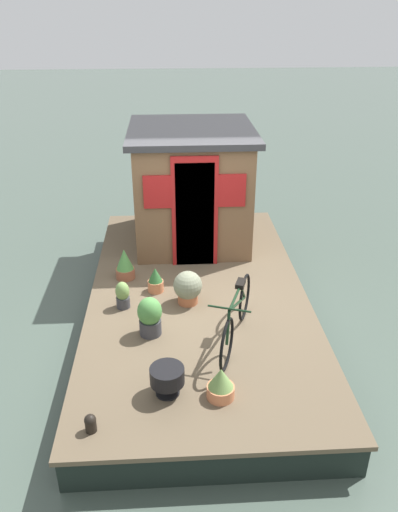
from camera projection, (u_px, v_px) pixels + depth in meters
ground_plane at (198, 320)px, 7.69m from camera, size 60.00×60.00×0.00m
houseboat_deck at (198, 306)px, 7.58m from camera, size 5.98×3.16×0.50m
houseboat_cabin at (192, 185)px, 8.67m from camera, size 2.17×2.07×1.97m
bicycle at (236, 316)px, 6.26m from camera, size 1.62×0.68×0.77m
potted_plant_succulent at (123, 295)px, 7.02m from camera, size 0.19×0.19×0.40m
potted_plant_rosemary at (221, 384)px, 5.43m from camera, size 0.31×0.31×0.38m
potted_plant_basil at (188, 287)px, 7.09m from camera, size 0.41×0.41×0.49m
potted_plant_ivy at (155, 280)px, 7.41m from camera, size 0.23×0.23×0.39m
potted_plant_geranium at (150, 316)px, 6.43m from camera, size 0.31×0.31×0.53m
potted_plant_thyme at (125, 264)px, 7.74m from camera, size 0.29×0.29×0.49m
charcoal_grill at (167, 376)px, 5.46m from camera, size 0.38×0.38×0.34m
mooring_bollard at (90, 423)px, 5.04m from camera, size 0.12×0.12×0.20m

